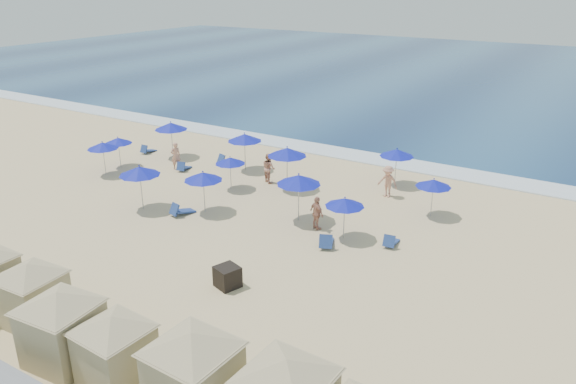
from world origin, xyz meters
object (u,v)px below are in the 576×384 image
object	(u,v)px
beachgoer_0	(176,156)
beachgoer_2	(317,213)
cabana_4	(193,362)
umbrella_9	(397,153)
umbrella_2	(171,126)
cabana_3	(114,341)
umbrella_1	(103,146)
beachgoer_1	(269,168)
umbrella_5	(230,161)
umbrella_4	(245,138)
cabana_1	(31,286)
umbrella_0	(118,141)
umbrella_3	(140,171)
umbrella_11	(345,202)
umbrella_10	(434,183)
beachgoer_3	(388,181)
umbrella_7	(287,152)
umbrella_6	(203,176)
trash_bin	(227,277)
cabana_2	(60,318)
umbrella_8	(299,180)

from	to	relation	value
beachgoer_0	beachgoer_2	bearing A→B (deg)	102.86
cabana_4	umbrella_9	distance (m)	21.11
beachgoer_2	umbrella_2	bearing A→B (deg)	6.44
cabana_3	beachgoer_2	distance (m)	13.19
umbrella_1	beachgoer_1	distance (m)	10.65
umbrella_5	beachgoer_0	world-z (taller)	umbrella_5
umbrella_4	umbrella_9	bearing A→B (deg)	14.93
cabana_1	umbrella_0	distance (m)	18.07
cabana_3	umbrella_9	distance (m)	21.32
umbrella_3	umbrella_11	size ratio (longest dim) A/B	1.16
umbrella_10	beachgoer_3	bearing A→B (deg)	156.19
cabana_4	umbrella_7	distance (m)	18.55
umbrella_2	umbrella_4	size ratio (longest dim) A/B	1.02
umbrella_6	cabana_4	bearing A→B (deg)	-51.35
cabana_3	umbrella_11	size ratio (longest dim) A/B	1.93
trash_bin	beachgoer_2	distance (m)	6.81
cabana_2	beachgoer_1	size ratio (longest dim) A/B	2.47
cabana_3	umbrella_11	xyz separation A→B (m)	(1.40, 12.98, 0.38)
umbrella_11	umbrella_2	bearing A→B (deg)	161.40
cabana_2	umbrella_9	size ratio (longest dim) A/B	1.93
umbrella_2	beachgoer_3	xyz separation A→B (m)	(15.69, 0.83, -1.30)
umbrella_0	umbrella_8	bearing A→B (deg)	-5.08
umbrella_4	beachgoer_2	size ratio (longest dim) A/B	1.44
cabana_3	umbrella_9	bearing A→B (deg)	88.06
umbrella_2	beachgoer_0	distance (m)	2.98
umbrella_5	umbrella_6	distance (m)	3.66
umbrella_3	umbrella_4	world-z (taller)	umbrella_4
umbrella_8	umbrella_10	size ratio (longest dim) A/B	1.22
cabana_2	beachgoer_1	xyz separation A→B (m)	(-3.83, 17.86, -0.71)
umbrella_5	umbrella_9	bearing A→B (deg)	35.79
umbrella_9	beachgoer_2	distance (m)	8.26
beachgoer_0	beachgoer_3	bearing A→B (deg)	128.95
beachgoer_2	beachgoer_3	xyz separation A→B (m)	(1.29, 6.02, 0.06)
cabana_4	umbrella_3	distance (m)	16.15
umbrella_1	umbrella_6	world-z (taller)	umbrella_6
cabana_4	umbrella_2	bearing A→B (deg)	134.12
umbrella_9	beachgoer_2	xyz separation A→B (m)	(-0.93, -8.12, -1.16)
umbrella_2	umbrella_8	size ratio (longest dim) A/B	0.99
umbrella_6	umbrella_11	bearing A→B (deg)	7.43
umbrella_6	beachgoer_0	distance (m)	7.83
umbrella_0	umbrella_7	xyz separation A→B (m)	(11.63, 2.35, 0.49)
umbrella_6	umbrella_2	bearing A→B (deg)	141.98
umbrella_3	beachgoer_0	world-z (taller)	umbrella_3
cabana_1	umbrella_10	size ratio (longest dim) A/B	1.98
umbrella_0	umbrella_11	xyz separation A→B (m)	(17.54, -1.97, 0.08)
cabana_1	beachgoer_3	size ratio (longest dim) A/B	2.26
beachgoer_1	umbrella_8	bearing A→B (deg)	166.74
trash_bin	cabana_4	world-z (taller)	cabana_4
cabana_4	umbrella_4	size ratio (longest dim) A/B	1.87
umbrella_1	umbrella_11	xyz separation A→B (m)	(17.14, -0.35, -0.05)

